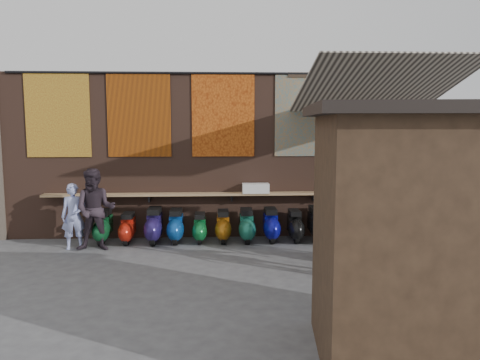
{
  "coord_description": "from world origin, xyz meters",
  "views": [
    {
      "loc": [
        0.11,
        -8.84,
        2.8
      ],
      "look_at": [
        0.64,
        1.2,
        1.58
      ],
      "focal_mm": 35.0,
      "sensor_mm": 36.0,
      "label": 1
    }
  ],
  "objects": [
    {
      "name": "tapestry_orange",
      "position": [
        0.3,
        2.48,
        3.0
      ],
      "size": [
        1.5,
        0.02,
        2.0
      ],
      "primitive_type": "cube",
      "color": "#BB5717",
      "rests_on": "brick_wall"
    },
    {
      "name": "awning_post_left",
      "position": [
        2.1,
        -0.6,
        1.55
      ],
      "size": [
        0.09,
        0.09,
        3.1
      ],
      "primitive_type": "cylinder",
      "color": "black",
      "rests_on": "ground"
    },
    {
      "name": "scooter_stool_2",
      "position": [
        -1.34,
        2.01,
        0.41
      ],
      "size": [
        0.39,
        0.86,
        0.82
      ],
      "primitive_type": null,
      "color": "#221751",
      "rests_on": "ground"
    },
    {
      "name": "awning_ledger",
      "position": [
        3.5,
        2.49,
        3.95
      ],
      "size": [
        3.3,
        0.08,
        0.12
      ],
      "primitive_type": "cube",
      "color": "#33261C",
      "rests_on": "brick_wall"
    },
    {
      "name": "hang_rail",
      "position": [
        0.0,
        2.47,
        3.98
      ],
      "size": [
        9.5,
        0.06,
        0.06
      ],
      "primitive_type": "cylinder",
      "rotation": [
        0.0,
        1.57,
        0.0
      ],
      "color": "black",
      "rests_on": "brick_wall"
    },
    {
      "name": "brick_wall",
      "position": [
        0.0,
        2.7,
        2.0
      ],
      "size": [
        10.0,
        0.4,
        4.0
      ],
      "primitive_type": "cube",
      "color": "brown",
      "rests_on": "ground"
    },
    {
      "name": "scooter_stool_9",
      "position": [
        2.52,
        1.99,
        0.41
      ],
      "size": [
        0.39,
        0.86,
        0.81
      ],
      "primitive_type": null,
      "color": "black",
      "rests_on": "ground"
    },
    {
      "name": "eating_counter",
      "position": [
        0.0,
        2.33,
        1.1
      ],
      "size": [
        8.0,
        0.32,
        0.05
      ],
      "primitive_type": "cube",
      "color": "#9E7A51",
      "rests_on": "brick_wall"
    },
    {
      "name": "awning_canvas",
      "position": [
        3.5,
        0.9,
        3.55
      ],
      "size": [
        3.2,
        3.28,
        0.97
      ],
      "primitive_type": "cube",
      "rotation": [
        -0.28,
        0.0,
        0.0
      ],
      "color": "beige",
      "rests_on": "brick_wall"
    },
    {
      "name": "stall_sign",
      "position": [
        2.78,
        -2.71,
        2.1
      ],
      "size": [
        1.2,
        0.17,
        0.5
      ],
      "primitive_type": "cube",
      "rotation": [
        0.0,
        0.0,
        -0.11
      ],
      "color": "gold",
      "rests_on": "market_stall"
    },
    {
      "name": "scooter_stool_8",
      "position": [
        1.99,
        2.0,
        0.37
      ],
      "size": [
        0.35,
        0.77,
        0.74
      ],
      "primitive_type": null,
      "color": "black",
      "rests_on": "ground"
    },
    {
      "name": "awning_header",
      "position": [
        3.5,
        -0.6,
        3.08
      ],
      "size": [
        3.0,
        0.08,
        0.08
      ],
      "primitive_type": "cube",
      "color": "black",
      "rests_on": "awning_post_left"
    },
    {
      "name": "stall_shelf",
      "position": [
        2.78,
        -2.71,
        1.05
      ],
      "size": [
        2.21,
        0.34,
        0.06
      ],
      "primitive_type": "cube",
      "rotation": [
        0.0,
        0.0,
        -0.11
      ],
      "color": "#473321",
      "rests_on": "market_stall"
    },
    {
      "name": "shelf_box",
      "position": [
        1.07,
        2.3,
        1.24
      ],
      "size": [
        0.64,
        0.31,
        0.23
      ],
      "primitive_type": "cube",
      "color": "white",
      "rests_on": "eating_counter"
    },
    {
      "name": "shopper_tan",
      "position": [
        2.62,
        0.32,
        0.81
      ],
      "size": [
        0.92,
        0.93,
        1.62
      ],
      "primitive_type": "imported",
      "rotation": [
        0.0,
        0.0,
        0.79
      ],
      "color": "#A07D66",
      "rests_on": "ground"
    },
    {
      "name": "diner_left",
      "position": [
        -3.05,
        1.58,
        0.74
      ],
      "size": [
        0.6,
        0.46,
        1.48
      ],
      "primitive_type": "imported",
      "rotation": [
        0.0,
        0.0,
        0.21
      ],
      "color": "#9CA7E3",
      "rests_on": "ground"
    },
    {
      "name": "tapestry_multi",
      "position": [
        2.3,
        2.48,
        3.0
      ],
      "size": [
        1.5,
        0.02,
        2.0
      ],
      "primitive_type": "cube",
      "color": "#236680",
      "rests_on": "brick_wall"
    },
    {
      "name": "scooter_stool_4",
      "position": [
        -0.27,
        2.0,
        0.34
      ],
      "size": [
        0.32,
        0.72,
        0.68
      ],
      "primitive_type": null,
      "color": "#0D5E2A",
      "rests_on": "ground"
    },
    {
      "name": "awning_post_right",
      "position": [
        4.9,
        -0.6,
        1.55
      ],
      "size": [
        0.09,
        0.09,
        3.1
      ],
      "primitive_type": "cylinder",
      "color": "black",
      "rests_on": "ground"
    },
    {
      "name": "scooter_stool_0",
      "position": [
        -2.53,
        2.03,
        0.39
      ],
      "size": [
        0.37,
        0.82,
        0.78
      ],
      "primitive_type": null,
      "color": "#0F4B24",
      "rests_on": "ground"
    },
    {
      "name": "scooter_stool_1",
      "position": [
        -1.96,
        2.0,
        0.35
      ],
      "size": [
        0.33,
        0.74,
        0.7
      ],
      "primitive_type": null,
      "color": "#A91A0D",
      "rests_on": "ground"
    },
    {
      "name": "shopper_grey",
      "position": [
        4.47,
        -0.73,
        0.83
      ],
      "size": [
        1.24,
        1.04,
        1.66
      ],
      "primitive_type": "imported",
      "rotation": [
        0.0,
        0.0,
        2.67
      ],
      "color": "#59595E",
      "rests_on": "ground"
    },
    {
      "name": "tapestry_sun",
      "position": [
        -1.7,
        2.48,
        3.0
      ],
      "size": [
        1.5,
        0.02,
        2.0
      ],
      "primitive_type": "cube",
      "color": "#D2590C",
      "rests_on": "brick_wall"
    },
    {
      "name": "tapestry_redgold",
      "position": [
        -3.6,
        2.48,
        3.0
      ],
      "size": [
        1.5,
        0.02,
        2.0
      ],
      "primitive_type": "cube",
      "color": "maroon",
      "rests_on": "brick_wall"
    },
    {
      "name": "diner_right",
      "position": [
        -2.54,
        1.43,
        0.91
      ],
      "size": [
        0.9,
        0.71,
        1.82
      ],
      "primitive_type": "imported",
      "rotation": [
        0.0,
        0.0,
        0.02
      ],
      "color": "#2D232C",
      "rests_on": "ground"
    },
    {
      "name": "scooter_stool_6",
      "position": [
        0.83,
        1.97,
        0.39
      ],
      "size": [
        0.37,
        0.82,
        0.78
      ],
      "primitive_type": null,
      "color": "#18614C",
      "rests_on": "ground"
    },
    {
      "name": "pier_right",
      "position": [
        5.2,
        2.7,
        2.0
      ],
      "size": [
        0.5,
        0.5,
        4.0
      ],
      "primitive_type": "cube",
      "color": "#4C4238",
      "rests_on": "ground"
    },
    {
      "name": "scooter_stool_7",
      "position": [
        1.42,
        2.02,
        0.39
      ],
      "size": [
        0.37,
        0.82,
        0.78
      ],
      "primitive_type": null,
      "color": "#0B0C81",
      "rests_on": "ground"
    },
    {
      "name": "ground",
      "position": [
        0.0,
        0.0,
        0.0
      ],
      "size": [
        70.0,
        70.0,
        0.0
      ],
      "primitive_type": "plane",
      "color": "#474749",
      "rests_on": "ground"
    },
    {
      "name": "scooter_stool_3",
      "position": [
        -0.83,
        2.02,
        0.39
      ],
      "size": [
        0.37,
        0.82,
        0.78
      ],
      "primitive_type": null,
      "color": "navy",
      "rests_on": "ground"
    },
    {
      "name": "market_stall",
      "position": [
        2.66,
        -3.74,
        1.45
      ],
      "size": [
        2.87,
        2.28,
        2.89
      ],
      "primitive_type": "cube",
      "rotation": [
        0.0,
        0.0,
        -0.11
      ],
      "color": "black",
      "rests_on": "ground"
    },
    {
      "name": "scooter_stool_10",
      "position": [
        3.11,
        2.01,
        0.34
      ],
      "size": [
        0.32,
        0.72,
        0.68
      ],
      "primitive_type": null,
      "color": "#A91618",
      "rests_on": "ground"
    },
    {
      "name": "scooter_stool_5",
      "position": [
        0.28,
        2.02,
        0.37
      ],
      "size": [
        0.35,
        0.78,
        0.74
      ],
      "primitive_type": null,
      "color": "#8D4E0C",
      "rests_on": "ground"
    },
    {
      "name": "stall_roof",
      "position": [
        2.66,
        -3.74,
        2.95
      ],
      "size": [
        3.22,
        2.62,
        0.12
      ],
      "primitive_type": "cube",
      "rotation": [
        0.0,
        0.0,
        -0.11
      ],
      "color": "black",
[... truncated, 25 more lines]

